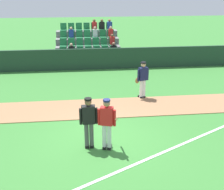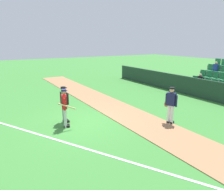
% 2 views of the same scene
% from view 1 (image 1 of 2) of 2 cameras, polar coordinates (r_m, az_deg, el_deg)
% --- Properties ---
extents(ground_plane, '(80.00, 80.00, 0.00)m').
position_cam_1_polar(ground_plane, '(10.57, -2.09, -8.44)').
color(ground_plane, '#387A33').
extents(infield_dirt_path, '(28.00, 2.16, 0.03)m').
position_cam_1_polar(infield_dirt_path, '(13.02, -3.05, -2.55)').
color(infield_dirt_path, '#9E704C').
rests_on(infield_dirt_path, ground).
extents(foul_line_chalk, '(10.55, 5.90, 0.01)m').
position_cam_1_polar(foul_line_chalk, '(10.75, 14.47, -8.55)').
color(foul_line_chalk, white).
rests_on(foul_line_chalk, ground).
extents(dugout_fence, '(20.00, 0.16, 1.32)m').
position_cam_1_polar(dugout_fence, '(18.86, -4.34, 6.85)').
color(dugout_fence, '#1E3828').
rests_on(dugout_fence, ground).
extents(stadium_bleachers, '(4.45, 3.80, 2.70)m').
position_cam_1_polar(stadium_bleachers, '(21.08, -4.56, 8.59)').
color(stadium_bleachers, slate).
rests_on(stadium_bleachers, ground).
extents(batter_red_jersey, '(0.59, 0.80, 1.76)m').
position_cam_1_polar(batter_red_jersey, '(9.53, -0.96, -5.28)').
color(batter_red_jersey, silver).
rests_on(batter_red_jersey, ground).
extents(umpire_home_plate, '(0.59, 0.31, 1.76)m').
position_cam_1_polar(umpire_home_plate, '(9.65, -4.49, -4.79)').
color(umpire_home_plate, '#4C4C4C').
rests_on(umpire_home_plate, ground).
extents(runner_navy_jersey, '(0.67, 0.39, 1.76)m').
position_cam_1_polar(runner_navy_jersey, '(13.93, 5.85, 3.10)').
color(runner_navy_jersey, white).
rests_on(runner_navy_jersey, ground).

